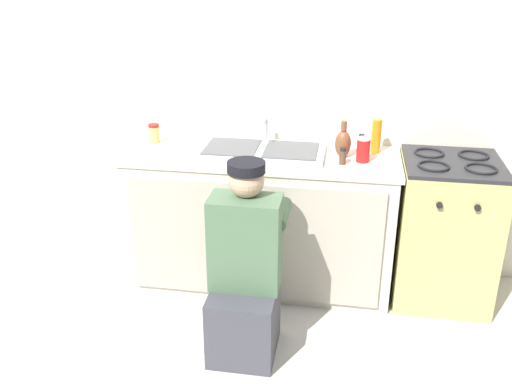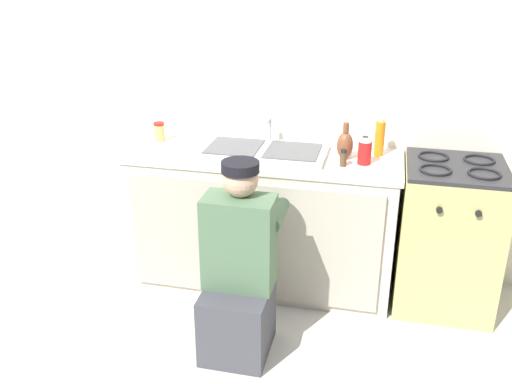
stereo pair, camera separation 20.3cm
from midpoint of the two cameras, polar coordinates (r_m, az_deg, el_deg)
ground_plane at (r=3.77m, az=1.22°, el=-10.90°), size 12.00×12.00×0.00m
back_wall at (r=3.87m, az=3.43°, el=10.21°), size 6.00×0.10×2.50m
counter_cabinet at (r=3.80m, az=2.20°, el=-2.98°), size 1.71×0.62×0.88m
countertop at (r=3.63m, az=2.33°, el=3.59°), size 1.75×0.62×0.03m
sink_double_basin at (r=3.62m, az=2.35°, el=4.14°), size 0.80×0.44×0.19m
stove_range at (r=3.78m, az=20.09°, el=-4.13°), size 0.59×0.62×0.95m
plumber_person at (r=3.14m, az=0.12°, el=-8.46°), size 0.42×0.61×1.10m
condiment_jar at (r=3.90m, az=-8.17°, el=5.98°), size 0.07×0.07×0.13m
soap_bottle_orange at (r=3.66m, az=13.83°, el=5.25°), size 0.06×0.06×0.25m
spice_bottle_pepper at (r=3.45m, az=10.40°, el=3.34°), size 0.04×0.04×0.10m
soda_cup_red at (r=3.50m, az=12.46°, el=3.91°), size 0.08×0.08×0.15m
vase_decorative at (r=3.56m, az=10.51°, el=4.66°), size 0.10×0.10×0.23m
spice_bottle_red at (r=3.72m, az=12.37°, el=4.65°), size 0.04×0.04×0.10m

